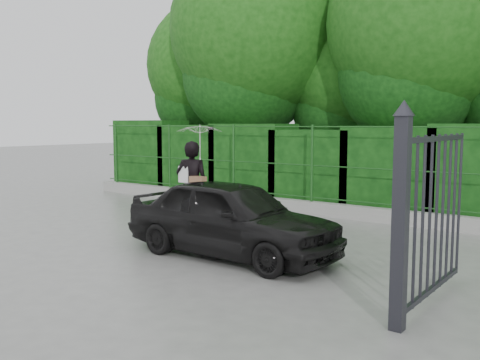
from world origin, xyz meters
The scene contains 8 objects.
ground centered at (0.00, 0.00, 0.00)m, with size 80.00×80.00×0.00m, color gray.
kerb centered at (0.00, 4.50, 0.15)m, with size 14.00×0.25×0.30m, color #9E9E99.
fence centered at (0.22, 4.50, 1.20)m, with size 14.13×0.06×1.80m.
hedge centered at (-0.10, 5.50, 1.04)m, with size 14.20×1.20×2.22m.
trees centered at (1.14, 7.74, 4.62)m, with size 17.10×6.15×8.08m.
gate centered at (4.60, -0.72, 1.19)m, with size 0.22×2.33×2.36m.
woman centered at (-0.37, 1.31, 1.34)m, with size 0.96×0.87×2.12m.
car centered at (1.33, 0.23, 0.63)m, with size 1.48×3.68×1.25m, color black.
Camera 1 is at (6.49, -6.43, 2.13)m, focal length 40.00 mm.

